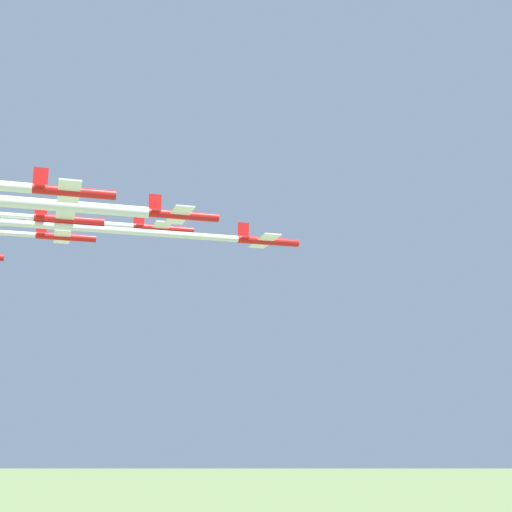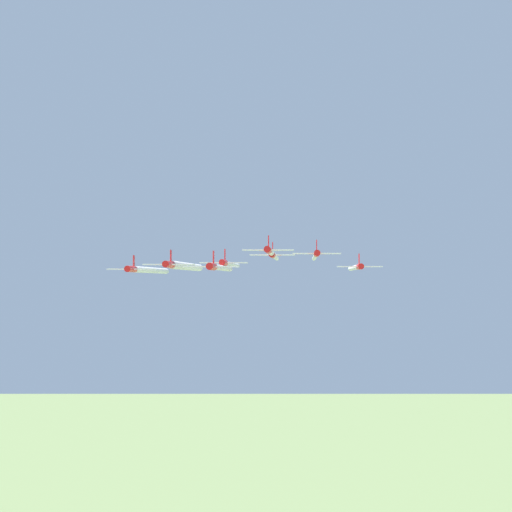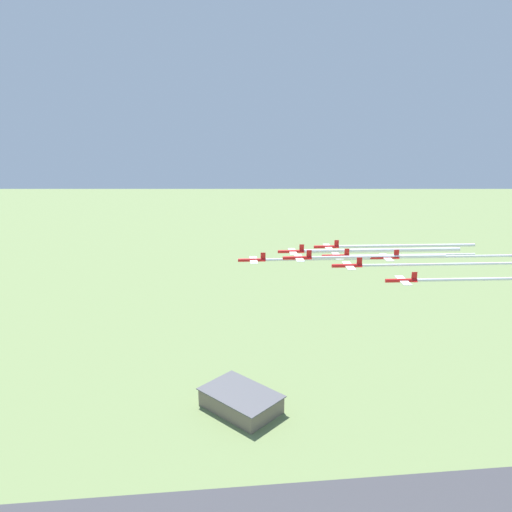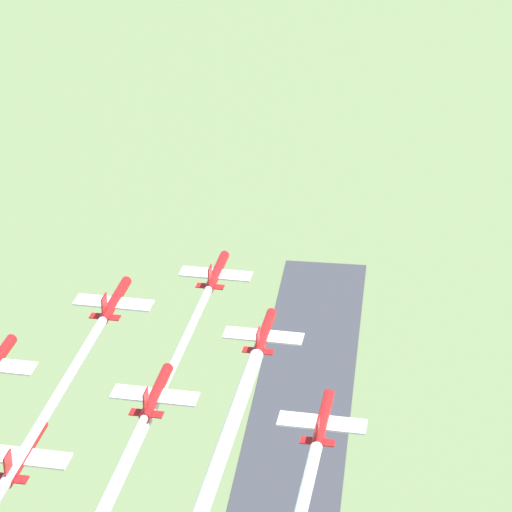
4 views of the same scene
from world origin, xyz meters
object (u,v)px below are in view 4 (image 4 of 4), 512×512
object	(u,v)px
jet_1	(114,301)
jet_7	(23,454)
jet_0	(216,273)
jet_2	(264,334)
jet_4	(156,394)
jet_5	(323,421)

from	to	relation	value
jet_1	jet_7	world-z (taller)	jet_1
jet_0	jet_2	size ratio (longest dim) A/B	1.00
jet_1	jet_7	bearing A→B (deg)	-90.00
jet_1	jet_4	xyz separation A→B (m)	(3.88, 15.21, -1.84)
jet_0	jet_5	xyz separation A→B (m)	(7.75, 30.42, -0.14)
jet_0	jet_1	size ratio (longest dim) A/B	1.00
jet_1	jet_2	world-z (taller)	jet_1
jet_0	jet_2	bearing A→B (deg)	-59.53
jet_1	jet_2	size ratio (longest dim) A/B	1.00
jet_1	jet_4	world-z (taller)	jet_1
jet_2	jet_7	bearing A→B (deg)	-120.47
jet_2	jet_4	xyz separation A→B (m)	(15.18, 4.00, 0.46)
jet_4	jet_7	bearing A→B (deg)	-120.47
jet_5	jet_7	bearing A→B (deg)	-150.46
jet_4	jet_7	distance (m)	15.78
jet_1	jet_4	distance (m)	15.81
jet_4	jet_1	bearing A→B (deg)	120.47
jet_0	jet_1	bearing A→B (deg)	-120.47
jet_2	jet_7	world-z (taller)	jet_7
jet_5	jet_4	bearing A→B (deg)	-180.00
jet_2	jet_4	size ratio (longest dim) A/B	1.00
jet_7	jet_5	bearing A→B (deg)	29.54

